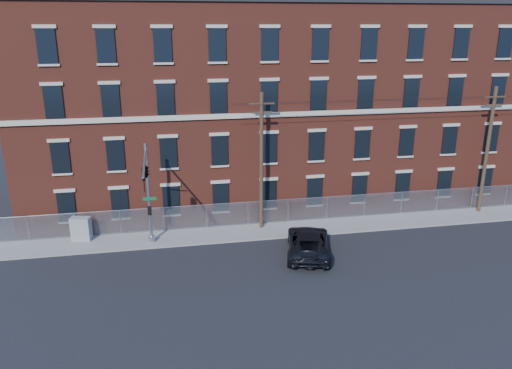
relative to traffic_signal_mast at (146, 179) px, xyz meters
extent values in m
plane|color=black|center=(6.00, -2.18, -5.39)|extent=(140.00, 140.00, 0.00)
cube|color=gray|center=(18.00, 2.82, -5.33)|extent=(65.00, 3.00, 0.12)
cube|color=maroon|center=(18.00, 11.82, 2.61)|extent=(55.00, 14.00, 16.00)
cube|color=black|center=(18.00, 11.82, 10.76)|extent=(55.30, 14.30, 0.30)
cube|color=#B4AA96|center=(18.00, 4.74, 2.91)|extent=(55.00, 0.18, 0.35)
cube|color=black|center=(-5.83, 4.76, -3.19)|extent=(1.20, 0.10, 2.20)
cube|color=black|center=(-5.83, 4.76, 0.41)|extent=(1.20, 0.10, 2.20)
cube|color=black|center=(-5.83, 4.76, 4.21)|extent=(1.20, 0.10, 2.20)
cube|color=black|center=(-5.83, 4.76, 7.81)|extent=(1.20, 0.10, 2.20)
cube|color=black|center=(-2.17, 4.76, -3.19)|extent=(1.20, 0.10, 2.20)
cube|color=black|center=(-2.17, 4.76, 0.41)|extent=(1.20, 0.10, 2.20)
cube|color=black|center=(-2.17, 4.76, 4.21)|extent=(1.20, 0.10, 2.20)
cube|color=black|center=(-2.17, 4.76, 7.81)|extent=(1.20, 0.10, 2.20)
cube|color=black|center=(1.50, 4.76, -3.19)|extent=(1.20, 0.10, 2.20)
cube|color=black|center=(1.50, 4.76, 0.41)|extent=(1.20, 0.10, 2.20)
cube|color=black|center=(1.50, 4.76, 4.21)|extent=(1.20, 0.10, 2.20)
cube|color=black|center=(1.50, 4.76, 7.81)|extent=(1.20, 0.10, 2.20)
cube|color=black|center=(5.17, 4.76, -3.19)|extent=(1.20, 0.10, 2.20)
cube|color=black|center=(5.17, 4.76, 0.41)|extent=(1.20, 0.10, 2.20)
cube|color=black|center=(5.17, 4.76, 4.21)|extent=(1.20, 0.10, 2.20)
cube|color=black|center=(5.17, 4.76, 7.81)|extent=(1.20, 0.10, 2.20)
cube|color=black|center=(8.83, 4.76, -3.19)|extent=(1.20, 0.10, 2.20)
cube|color=black|center=(8.83, 4.76, 0.41)|extent=(1.20, 0.10, 2.20)
cube|color=black|center=(8.83, 4.76, 4.21)|extent=(1.20, 0.10, 2.20)
cube|color=black|center=(8.83, 4.76, 7.81)|extent=(1.20, 0.10, 2.20)
cube|color=black|center=(12.50, 4.76, -3.19)|extent=(1.20, 0.10, 2.20)
cube|color=black|center=(12.50, 4.76, 0.41)|extent=(1.20, 0.10, 2.20)
cube|color=black|center=(12.50, 4.76, 4.21)|extent=(1.20, 0.10, 2.20)
cube|color=black|center=(12.50, 4.76, 7.81)|extent=(1.20, 0.10, 2.20)
cube|color=black|center=(16.17, 4.76, -3.19)|extent=(1.20, 0.10, 2.20)
cube|color=black|center=(16.17, 4.76, 0.41)|extent=(1.20, 0.10, 2.20)
cube|color=black|center=(16.17, 4.76, 4.21)|extent=(1.20, 0.10, 2.20)
cube|color=black|center=(16.17, 4.76, 7.81)|extent=(1.20, 0.10, 2.20)
cube|color=black|center=(19.83, 4.76, -3.19)|extent=(1.20, 0.10, 2.20)
cube|color=black|center=(19.83, 4.76, 0.41)|extent=(1.20, 0.10, 2.20)
cube|color=black|center=(19.83, 4.76, 4.21)|extent=(1.20, 0.10, 2.20)
cube|color=black|center=(19.83, 4.76, 7.81)|extent=(1.20, 0.10, 2.20)
cube|color=black|center=(23.50, 4.76, -3.19)|extent=(1.20, 0.10, 2.20)
cube|color=black|center=(23.50, 4.76, 0.41)|extent=(1.20, 0.10, 2.20)
cube|color=black|center=(23.50, 4.76, 4.21)|extent=(1.20, 0.10, 2.20)
cube|color=black|center=(23.50, 4.76, 7.81)|extent=(1.20, 0.10, 2.20)
cube|color=black|center=(27.17, 4.76, -3.19)|extent=(1.20, 0.10, 2.20)
cube|color=black|center=(27.17, 4.76, 0.41)|extent=(1.20, 0.10, 2.20)
cube|color=black|center=(27.17, 4.76, 4.21)|extent=(1.20, 0.10, 2.20)
cube|color=black|center=(27.17, 4.76, 7.81)|extent=(1.20, 0.10, 2.20)
cube|color=#A5A8AD|center=(18.00, 4.12, -4.37)|extent=(59.00, 0.02, 1.80)
cylinder|color=#9EA0A5|center=(18.00, 4.12, -3.47)|extent=(59.00, 0.04, 0.04)
cylinder|color=#9EA0A5|center=(-8.39, 4.12, -4.37)|extent=(0.06, 0.06, 1.85)
cylinder|color=#9EA0A5|center=(-5.29, 4.12, -4.37)|extent=(0.06, 0.06, 1.85)
cylinder|color=#9EA0A5|center=(-2.18, 4.12, -4.37)|extent=(0.06, 0.06, 1.85)
cylinder|color=#9EA0A5|center=(0.92, 4.12, -4.37)|extent=(0.06, 0.06, 1.85)
cylinder|color=#9EA0A5|center=(4.03, 4.12, -4.37)|extent=(0.06, 0.06, 1.85)
cylinder|color=#9EA0A5|center=(7.13, 4.12, -4.37)|extent=(0.06, 0.06, 1.85)
cylinder|color=#9EA0A5|center=(10.24, 4.12, -4.37)|extent=(0.06, 0.06, 1.85)
cylinder|color=#9EA0A5|center=(13.34, 4.12, -4.37)|extent=(0.06, 0.06, 1.85)
cylinder|color=#9EA0A5|center=(16.45, 4.12, -4.37)|extent=(0.06, 0.06, 1.85)
cylinder|color=#9EA0A5|center=(19.55, 4.12, -4.37)|extent=(0.06, 0.06, 1.85)
cylinder|color=#9EA0A5|center=(22.66, 4.12, -4.37)|extent=(0.06, 0.06, 1.85)
cylinder|color=#9EA0A5|center=(25.76, 4.12, -4.37)|extent=(0.06, 0.06, 1.85)
cylinder|color=#9EA0A5|center=(28.87, 4.12, -4.37)|extent=(0.06, 0.06, 1.85)
cylinder|color=#9EA0A5|center=(0.00, 2.32, -1.77)|extent=(0.22, 0.22, 7.00)
cylinder|color=#9EA0A5|center=(0.00, 2.32, -5.07)|extent=(0.50, 0.50, 0.40)
cylinder|color=#9EA0A5|center=(0.00, -0.93, 1.33)|extent=(0.14, 6.50, 0.14)
cylinder|color=#9EA0A5|center=(0.00, 1.12, 0.33)|extent=(0.08, 2.18, 1.56)
cube|color=#0C592D|center=(0.05, 2.17, -2.07)|extent=(0.90, 0.03, 0.22)
cube|color=black|center=(0.00, 2.07, -2.87)|extent=(0.25, 0.25, 0.60)
imported|color=black|center=(0.00, -3.48, 0.78)|extent=(0.16, 0.20, 1.00)
imported|color=black|center=(0.00, -0.68, 0.78)|extent=(0.53, 2.48, 1.00)
cylinder|color=#412F20|center=(8.00, 3.42, -0.27)|extent=(0.28, 0.28, 10.00)
cube|color=#412F20|center=(8.00, 3.42, 3.93)|extent=(1.80, 0.12, 0.12)
cube|color=#412F20|center=(8.00, 3.42, 3.33)|extent=(1.40, 0.12, 0.12)
cylinder|color=#412F20|center=(26.00, 3.42, -0.27)|extent=(0.28, 0.28, 10.00)
cube|color=#412F20|center=(26.00, 3.42, 3.93)|extent=(1.80, 0.12, 0.12)
cube|color=#412F20|center=(26.00, 3.42, 3.33)|extent=(1.40, 0.12, 0.12)
cylinder|color=black|center=(26.00, 3.12, 3.93)|extent=(40.00, 0.02, 0.02)
cylinder|color=black|center=(26.00, 3.72, 3.93)|extent=(40.00, 0.02, 0.02)
cylinder|color=black|center=(26.00, 3.42, 3.33)|extent=(40.00, 0.02, 0.02)
imported|color=black|center=(10.20, -1.39, -4.58)|extent=(4.11, 6.33, 1.62)
cube|color=gray|center=(-4.81, 3.54, -4.44)|extent=(1.45, 0.96, 1.67)
camera|label=1|loc=(1.14, -30.30, 9.10)|focal=34.94mm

